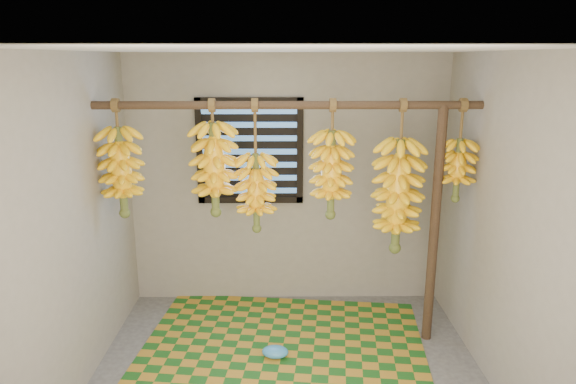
{
  "coord_description": "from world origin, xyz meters",
  "views": [
    {
      "loc": [
        -0.03,
        -3.27,
        2.36
      ],
      "look_at": [
        0.0,
        0.55,
        1.35
      ],
      "focal_mm": 32.0,
      "sensor_mm": 36.0,
      "label": 1
    }
  ],
  "objects_px": {
    "banana_bunch_b": "(214,169)",
    "plastic_bag": "(275,352)",
    "banana_bunch_a": "(121,172)",
    "support_post": "(434,228)",
    "banana_bunch_d": "(331,174)",
    "banana_bunch_e": "(398,196)",
    "woven_mat": "(282,351)",
    "banana_bunch_c": "(256,192)",
    "banana_bunch_f": "(458,170)"
  },
  "relations": [
    {
      "from": "banana_bunch_b",
      "to": "plastic_bag",
      "type": "bearing_deg",
      "value": -31.98
    },
    {
      "from": "banana_bunch_a",
      "to": "banana_bunch_b",
      "type": "bearing_deg",
      "value": 0.0
    },
    {
      "from": "support_post",
      "to": "plastic_bag",
      "type": "bearing_deg",
      "value": -167.13
    },
    {
      "from": "banana_bunch_d",
      "to": "banana_bunch_e",
      "type": "bearing_deg",
      "value": 0.0
    },
    {
      "from": "woven_mat",
      "to": "banana_bunch_b",
      "type": "relative_size",
      "value": 2.53
    },
    {
      "from": "woven_mat",
      "to": "banana_bunch_a",
      "type": "height_order",
      "value": "banana_bunch_a"
    },
    {
      "from": "support_post",
      "to": "banana_bunch_e",
      "type": "height_order",
      "value": "banana_bunch_e"
    },
    {
      "from": "banana_bunch_b",
      "to": "support_post",
      "type": "bearing_deg",
      "value": -0.0
    },
    {
      "from": "plastic_bag",
      "to": "banana_bunch_c",
      "type": "relative_size",
      "value": 0.2
    },
    {
      "from": "banana_bunch_a",
      "to": "banana_bunch_d",
      "type": "xyz_separation_m",
      "value": [
        1.66,
        0.0,
        -0.02
      ]
    },
    {
      "from": "support_post",
      "to": "banana_bunch_e",
      "type": "distance_m",
      "value": 0.42
    },
    {
      "from": "woven_mat",
      "to": "banana_bunch_e",
      "type": "xyz_separation_m",
      "value": [
        0.93,
        0.2,
        1.27
      ]
    },
    {
      "from": "woven_mat",
      "to": "banana_bunch_b",
      "type": "xyz_separation_m",
      "value": [
        -0.53,
        0.2,
        1.49
      ]
    },
    {
      "from": "banana_bunch_b",
      "to": "banana_bunch_e",
      "type": "xyz_separation_m",
      "value": [
        1.47,
        -0.0,
        -0.22
      ]
    },
    {
      "from": "banana_bunch_f",
      "to": "banana_bunch_e",
      "type": "bearing_deg",
      "value": 180.0
    },
    {
      "from": "woven_mat",
      "to": "banana_bunch_a",
      "type": "relative_size",
      "value": 2.51
    },
    {
      "from": "woven_mat",
      "to": "banana_bunch_d",
      "type": "bearing_deg",
      "value": 27.12
    },
    {
      "from": "banana_bunch_a",
      "to": "banana_bunch_d",
      "type": "bearing_deg",
      "value": 0.0
    },
    {
      "from": "banana_bunch_d",
      "to": "support_post",
      "type": "bearing_deg",
      "value": 0.0
    },
    {
      "from": "banana_bunch_b",
      "to": "banana_bunch_d",
      "type": "relative_size",
      "value": 0.97
    },
    {
      "from": "banana_bunch_c",
      "to": "banana_bunch_e",
      "type": "relative_size",
      "value": 0.86
    },
    {
      "from": "banana_bunch_e",
      "to": "woven_mat",
      "type": "bearing_deg",
      "value": -167.83
    },
    {
      "from": "banana_bunch_e",
      "to": "banana_bunch_b",
      "type": "bearing_deg",
      "value": 180.0
    },
    {
      "from": "banana_bunch_d",
      "to": "banana_bunch_e",
      "type": "xyz_separation_m",
      "value": [
        0.54,
        0.0,
        -0.18
      ]
    },
    {
      "from": "woven_mat",
      "to": "banana_bunch_f",
      "type": "distance_m",
      "value": 2.05
    },
    {
      "from": "banana_bunch_b",
      "to": "banana_bunch_d",
      "type": "xyz_separation_m",
      "value": [
        0.93,
        -0.0,
        -0.04
      ]
    },
    {
      "from": "banana_bunch_b",
      "to": "banana_bunch_c",
      "type": "distance_m",
      "value": 0.38
    },
    {
      "from": "plastic_bag",
      "to": "banana_bunch_d",
      "type": "distance_m",
      "value": 1.5
    },
    {
      "from": "banana_bunch_b",
      "to": "banana_bunch_f",
      "type": "bearing_deg",
      "value": -0.0
    },
    {
      "from": "plastic_bag",
      "to": "banana_bunch_c",
      "type": "distance_m",
      "value": 1.3
    },
    {
      "from": "support_post",
      "to": "banana_bunch_d",
      "type": "distance_m",
      "value": 0.97
    },
    {
      "from": "plastic_bag",
      "to": "banana_bunch_d",
      "type": "height_order",
      "value": "banana_bunch_d"
    },
    {
      "from": "support_post",
      "to": "banana_bunch_b",
      "type": "bearing_deg",
      "value": 180.0
    },
    {
      "from": "banana_bunch_a",
      "to": "banana_bunch_e",
      "type": "relative_size",
      "value": 0.75
    },
    {
      "from": "banana_bunch_e",
      "to": "banana_bunch_f",
      "type": "xyz_separation_m",
      "value": [
        0.47,
        -0.0,
        0.22
      ]
    },
    {
      "from": "woven_mat",
      "to": "banana_bunch_e",
      "type": "bearing_deg",
      "value": 12.17
    },
    {
      "from": "banana_bunch_e",
      "to": "banana_bunch_c",
      "type": "bearing_deg",
      "value": 180.0
    },
    {
      "from": "banana_bunch_a",
      "to": "banana_bunch_c",
      "type": "xyz_separation_m",
      "value": [
        1.06,
        0.0,
        -0.17
      ]
    },
    {
      "from": "banana_bunch_d",
      "to": "banana_bunch_f",
      "type": "bearing_deg",
      "value": -0.0
    },
    {
      "from": "banana_bunch_c",
      "to": "banana_bunch_e",
      "type": "bearing_deg",
      "value": 0.0
    },
    {
      "from": "plastic_bag",
      "to": "banana_bunch_e",
      "type": "relative_size",
      "value": 0.17
    },
    {
      "from": "woven_mat",
      "to": "banana_bunch_b",
      "type": "distance_m",
      "value": 1.6
    },
    {
      "from": "plastic_bag",
      "to": "banana_bunch_a",
      "type": "bearing_deg",
      "value": 166.21
    },
    {
      "from": "banana_bunch_b",
      "to": "banana_bunch_f",
      "type": "xyz_separation_m",
      "value": [
        1.93,
        -0.0,
        -0.01
      ]
    },
    {
      "from": "plastic_bag",
      "to": "banana_bunch_f",
      "type": "distance_m",
      "value": 2.07
    },
    {
      "from": "support_post",
      "to": "banana_bunch_d",
      "type": "height_order",
      "value": "banana_bunch_d"
    },
    {
      "from": "plastic_bag",
      "to": "banana_bunch_e",
      "type": "height_order",
      "value": "banana_bunch_e"
    },
    {
      "from": "banana_bunch_c",
      "to": "support_post",
      "type": "bearing_deg",
      "value": 0.0
    },
    {
      "from": "banana_bunch_a",
      "to": "banana_bunch_e",
      "type": "xyz_separation_m",
      "value": [
        2.2,
        0.0,
        -0.2
      ]
    },
    {
      "from": "plastic_bag",
      "to": "banana_bunch_c",
      "type": "bearing_deg",
      "value": 116.57
    }
  ]
}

